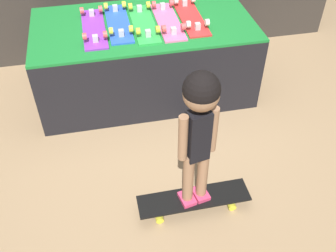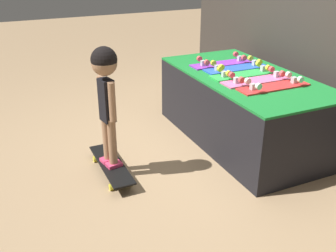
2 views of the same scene
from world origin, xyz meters
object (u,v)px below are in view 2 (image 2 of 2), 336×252
at_px(skateboard_blue_on_rack, 236,67).
at_px(skateboard_red_on_rack, 274,86).
at_px(skateboard_green_on_rack, 244,73).
at_px(skateboard_purple_on_rack, 222,63).
at_px(skateboard_pink_on_rack, 257,79).
at_px(child, 106,85).
at_px(skateboard_on_floor, 111,165).

xyz_separation_m(skateboard_blue_on_rack, skateboard_red_on_rack, (0.59, -0.02, 0.00)).
bearing_deg(skateboard_blue_on_rack, skateboard_green_on_rack, -13.47).
height_order(skateboard_purple_on_rack, skateboard_pink_on_rack, same).
relative_size(skateboard_purple_on_rack, skateboard_blue_on_rack, 1.00).
height_order(skateboard_purple_on_rack, child, child).
bearing_deg(skateboard_green_on_rack, skateboard_blue_on_rack, 166.53).
xyz_separation_m(skateboard_green_on_rack, skateboard_red_on_rack, (0.40, 0.03, 0.00)).
relative_size(skateboard_blue_on_rack, skateboard_on_floor, 0.87).
height_order(skateboard_purple_on_rack, skateboard_on_floor, skateboard_purple_on_rack).
bearing_deg(skateboard_purple_on_rack, skateboard_blue_on_rack, 12.41).
relative_size(skateboard_green_on_rack, skateboard_on_floor, 0.87).
relative_size(skateboard_purple_on_rack, skateboard_pink_on_rack, 1.00).
bearing_deg(skateboard_on_floor, skateboard_red_on_rack, 77.43).
distance_m(skateboard_blue_on_rack, skateboard_pink_on_rack, 0.40).
relative_size(skateboard_green_on_rack, skateboard_red_on_rack, 1.00).
relative_size(skateboard_purple_on_rack, skateboard_red_on_rack, 1.00).
height_order(skateboard_green_on_rack, skateboard_red_on_rack, same).
bearing_deg(skateboard_pink_on_rack, child, -94.53).
distance_m(skateboard_green_on_rack, child, 1.34).
distance_m(skateboard_purple_on_rack, skateboard_blue_on_rack, 0.20).
height_order(skateboard_purple_on_rack, skateboard_red_on_rack, same).
height_order(skateboard_pink_on_rack, skateboard_red_on_rack, same).
bearing_deg(skateboard_pink_on_rack, skateboard_on_floor, -94.53).
distance_m(skateboard_pink_on_rack, skateboard_on_floor, 1.46).
xyz_separation_m(skateboard_blue_on_rack, skateboard_green_on_rack, (0.20, -0.05, 0.00)).
distance_m(skateboard_red_on_rack, skateboard_on_floor, 1.52).
height_order(skateboard_pink_on_rack, child, child).
xyz_separation_m(skateboard_pink_on_rack, child, (-0.11, -1.33, 0.10)).
height_order(skateboard_purple_on_rack, skateboard_green_on_rack, same).
relative_size(skateboard_purple_on_rack, skateboard_green_on_rack, 1.00).
distance_m(skateboard_pink_on_rack, skateboard_red_on_rack, 0.20).
xyz_separation_m(skateboard_purple_on_rack, child, (0.49, -1.33, 0.10)).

